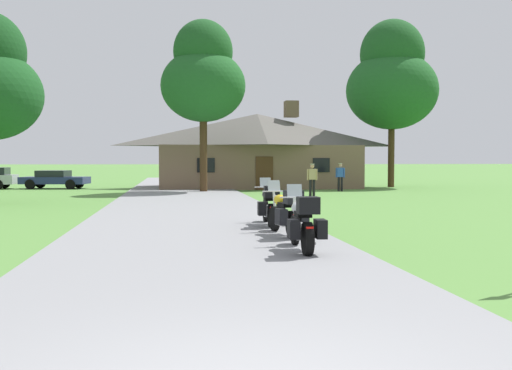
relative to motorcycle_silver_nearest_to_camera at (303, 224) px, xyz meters
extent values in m
plane|color=#56893D|center=(-1.99, 12.95, -0.61)|extent=(500.00, 500.00, 0.00)
cube|color=gray|center=(-1.99, 10.95, -0.58)|extent=(6.40, 80.00, 0.06)
cylinder|color=black|center=(0.03, 0.96, -0.23)|extent=(0.13, 0.64, 0.64)
cylinder|color=black|center=(-0.02, -0.48, -0.23)|extent=(0.18, 0.65, 0.64)
cube|color=silver|center=(0.01, 0.22, -0.17)|extent=(0.28, 0.57, 0.30)
ellipsoid|color=#B2B5BC|center=(0.02, 0.48, 0.28)|extent=(0.32, 0.53, 0.26)
cube|color=black|center=(0.00, 0.02, 0.19)|extent=(0.30, 0.53, 0.10)
cylinder|color=silver|center=(0.03, 0.92, 0.47)|extent=(0.66, 0.06, 0.03)
cylinder|color=silver|center=(0.03, 0.96, 0.13)|extent=(0.07, 0.24, 0.73)
cube|color=#B2BCC6|center=(0.04, 1.02, 0.61)|extent=(0.32, 0.12, 0.27)
sphere|color=silver|center=(0.03, 0.92, 0.33)|extent=(0.11, 0.11, 0.11)
cube|color=black|center=(-0.02, -0.53, 0.41)|extent=(0.41, 0.37, 0.32)
cube|color=red|center=(-0.03, -0.70, 0.00)|extent=(0.14, 0.04, 0.06)
cylinder|color=silver|center=(0.13, -0.16, -0.33)|extent=(0.09, 0.55, 0.07)
cube|color=black|center=(-0.28, -0.42, -0.05)|extent=(0.21, 0.41, 0.36)
cube|color=black|center=(0.24, -0.44, -0.05)|extent=(0.21, 0.41, 0.36)
cylinder|color=black|center=(0.02, 3.44, -0.23)|extent=(0.19, 0.65, 0.64)
cylinder|color=black|center=(0.20, 2.01, -0.23)|extent=(0.23, 0.65, 0.64)
cube|color=silver|center=(0.11, 2.71, -0.17)|extent=(0.33, 0.59, 0.30)
ellipsoid|color=gold|center=(0.08, 2.96, 0.28)|extent=(0.36, 0.55, 0.26)
cube|color=black|center=(0.14, 2.51, 0.19)|extent=(0.34, 0.55, 0.10)
cylinder|color=silver|center=(0.02, 3.40, 0.47)|extent=(0.66, 0.12, 0.03)
cylinder|color=silver|center=(0.02, 3.44, 0.13)|extent=(0.09, 0.24, 0.73)
cube|color=#B2BCC6|center=(0.01, 3.50, 0.61)|extent=(0.33, 0.15, 0.27)
sphere|color=silver|center=(0.02, 3.40, 0.33)|extent=(0.11, 0.11, 0.11)
cube|color=black|center=(0.21, 1.96, 0.41)|extent=(0.44, 0.41, 0.32)
cube|color=red|center=(0.23, 1.79, 0.00)|extent=(0.14, 0.05, 0.06)
cylinder|color=silver|center=(0.30, 2.35, -0.33)|extent=(0.14, 0.55, 0.07)
cube|color=black|center=(-0.06, 2.03, -0.05)|extent=(0.25, 0.42, 0.36)
cube|color=black|center=(0.45, 2.09, -0.05)|extent=(0.25, 0.42, 0.36)
cylinder|color=black|center=(0.15, 5.75, -0.23)|extent=(0.14, 0.64, 0.64)
cylinder|color=black|center=(0.08, 4.32, -0.23)|extent=(0.18, 0.65, 0.64)
cube|color=silver|center=(0.11, 5.01, -0.17)|extent=(0.28, 0.57, 0.30)
ellipsoid|color=black|center=(0.13, 5.27, 0.28)|extent=(0.32, 0.53, 0.26)
cube|color=black|center=(0.11, 4.81, 0.19)|extent=(0.30, 0.53, 0.10)
cylinder|color=silver|center=(0.14, 5.71, 0.47)|extent=(0.66, 0.06, 0.03)
cylinder|color=silver|center=(0.15, 5.75, 0.13)|extent=(0.07, 0.24, 0.73)
cube|color=#B2BCC6|center=(0.15, 5.81, 0.61)|extent=(0.32, 0.12, 0.27)
sphere|color=silver|center=(0.14, 5.71, 0.33)|extent=(0.11, 0.11, 0.11)
cube|color=black|center=(0.08, 4.27, 0.41)|extent=(0.41, 0.38, 0.32)
cube|color=red|center=(0.08, 4.10, 0.00)|extent=(0.14, 0.04, 0.06)
cylinder|color=silver|center=(0.24, 4.63, -0.33)|extent=(0.09, 0.55, 0.07)
cube|color=black|center=(-0.17, 4.38, -0.05)|extent=(0.22, 0.41, 0.36)
cube|color=black|center=(0.35, 4.35, -0.05)|extent=(0.22, 0.41, 0.36)
cube|color=brown|center=(3.13, 28.54, 0.81)|extent=(13.10, 6.37, 2.83)
pyramid|color=#5B5651|center=(3.13, 28.54, 3.32)|extent=(13.88, 6.76, 2.18)
cube|color=brown|center=(5.48, 28.54, 4.76)|extent=(0.90, 0.90, 1.10)
cube|color=#472D19|center=(3.13, 25.33, 0.44)|extent=(1.10, 0.08, 2.10)
cube|color=black|center=(-0.54, 25.33, 0.95)|extent=(1.10, 0.06, 0.90)
cube|color=black|center=(6.79, 25.33, 0.95)|extent=(1.10, 0.06, 0.90)
cylinder|color=black|center=(7.31, 23.11, -0.18)|extent=(0.14, 0.14, 0.86)
cylinder|color=black|center=(7.48, 23.05, -0.18)|extent=(0.14, 0.14, 0.86)
cube|color=#2D56AD|center=(7.40, 23.08, 0.53)|extent=(0.41, 0.32, 0.56)
cylinder|color=#2D56AD|center=(7.18, 23.15, 0.51)|extent=(0.09, 0.09, 0.58)
cylinder|color=#2D56AD|center=(7.62, 23.01, 0.51)|extent=(0.09, 0.09, 0.58)
sphere|color=tan|center=(7.40, 23.08, 0.95)|extent=(0.21, 0.21, 0.21)
cylinder|color=#B2AD99|center=(7.40, 23.08, 1.05)|extent=(0.22, 0.22, 0.05)
cylinder|color=black|center=(4.53, 18.70, -0.18)|extent=(0.14, 0.14, 0.86)
cylinder|color=black|center=(4.71, 18.67, -0.18)|extent=(0.14, 0.14, 0.86)
cube|color=tan|center=(4.62, 18.68, 0.53)|extent=(0.38, 0.26, 0.56)
cylinder|color=tan|center=(4.40, 18.71, 0.51)|extent=(0.09, 0.09, 0.58)
cylinder|color=tan|center=(4.85, 18.66, 0.51)|extent=(0.09, 0.09, 0.58)
sphere|color=tan|center=(4.62, 18.68, 0.95)|extent=(0.21, 0.21, 0.21)
cylinder|color=#B2AD99|center=(4.62, 18.68, 1.05)|extent=(0.22, 0.22, 0.05)
cylinder|color=#422D19|center=(12.45, 27.99, 1.86)|extent=(0.44, 0.44, 4.94)
ellipsoid|color=#1E5623|center=(12.45, 27.99, 6.07)|extent=(6.29, 6.29, 5.35)
ellipsoid|color=#1B4E20|center=(12.45, 27.99, 8.58)|extent=(4.40, 4.40, 4.72)
cylinder|color=#422D19|center=(-0.80, 23.12, 1.80)|extent=(0.44, 0.44, 4.83)
ellipsoid|color=#1E5623|center=(-0.80, 23.12, 5.57)|extent=(4.91, 4.91, 4.17)
ellipsoid|color=#1B4E20|center=(-0.80, 23.12, 7.53)|extent=(3.43, 3.43, 3.68)
cylinder|color=black|center=(-13.66, 29.84, -0.29)|extent=(0.64, 0.23, 0.64)
cube|color=navy|center=(-10.23, 28.78, -0.06)|extent=(4.44, 2.48, 0.46)
cube|color=black|center=(-10.33, 28.80, 0.38)|extent=(2.12, 1.90, 0.42)
cylinder|color=black|center=(-11.65, 28.16, -0.29)|extent=(0.67, 0.32, 0.64)
cylinder|color=black|center=(-11.39, 29.83, -0.29)|extent=(0.67, 0.32, 0.64)
cylinder|color=black|center=(-9.08, 27.74, -0.29)|extent=(0.67, 0.32, 0.64)
cylinder|color=black|center=(-8.81, 29.41, -0.29)|extent=(0.67, 0.32, 0.64)
camera|label=1|loc=(-2.53, -11.41, 1.26)|focal=41.53mm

